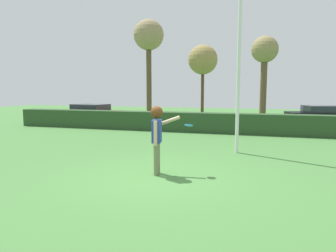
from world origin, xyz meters
TOP-DOWN VIEW (x-y plane):
  - ground_plane at (0.00, 0.00)m, footprint 60.00×60.00m
  - person at (-0.13, 0.29)m, footprint 0.70×0.66m
  - frisbee at (0.61, 0.66)m, footprint 0.22×0.22m
  - lamppost at (1.64, 3.67)m, footprint 0.24×0.24m
  - hedge_row at (0.00, 8.51)m, footprint 22.87×0.90m
  - parked_car_red at (-8.42, 10.82)m, footprint 4.42×2.36m
  - parked_car_black at (6.13, 13.28)m, footprint 4.49×2.67m
  - bare_elm_tree at (2.59, 13.57)m, footprint 1.69×1.69m
  - maple_tree at (-6.50, 16.89)m, footprint 2.49×2.49m
  - oak_tree at (-2.21, 18.13)m, footprint 2.43×2.43m

SIDE VIEW (x-z plane):
  - ground_plane at x=0.00m, z-range 0.00..0.00m
  - hedge_row at x=0.00m, z-range 0.00..1.01m
  - parked_car_red at x=-8.42m, z-range 0.06..1.31m
  - parked_car_black at x=6.13m, z-range 0.06..1.31m
  - person at x=-0.13m, z-range 0.23..2.00m
  - frisbee at x=0.61m, z-range 1.23..1.31m
  - lamppost at x=1.64m, z-range 0.32..6.57m
  - bare_elm_tree at x=2.59m, z-range 1.62..7.22m
  - oak_tree at x=-2.21m, z-range 1.68..7.57m
  - maple_tree at x=-6.50m, z-range 2.47..10.39m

